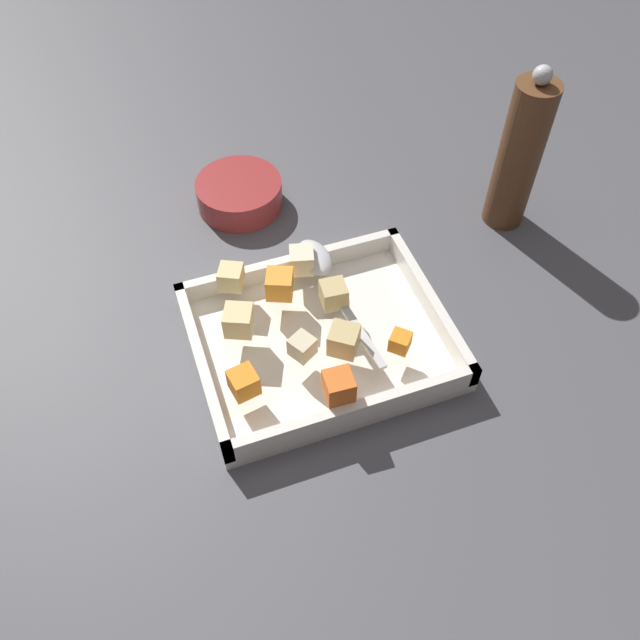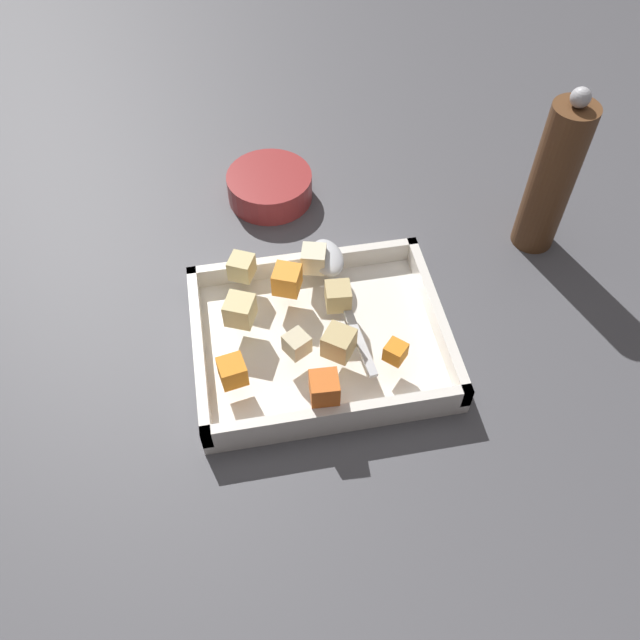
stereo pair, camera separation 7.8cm
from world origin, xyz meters
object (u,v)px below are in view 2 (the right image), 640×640
at_px(pepper_mill, 552,178).
at_px(serving_spoon, 330,266).
at_px(small_prep_bowl, 270,187).
at_px(baking_dish, 320,340).

bearing_deg(pepper_mill, serving_spoon, -171.23).
bearing_deg(pepper_mill, small_prep_bowl, 156.26).
relative_size(baking_dish, pepper_mill, 1.26).
xyz_separation_m(serving_spoon, pepper_mill, (0.30, 0.05, 0.06)).
xyz_separation_m(baking_dish, small_prep_bowl, (-0.02, 0.28, 0.01)).
relative_size(baking_dish, small_prep_bowl, 2.43).
relative_size(serving_spoon, pepper_mill, 0.90).
distance_m(baking_dish, serving_spoon, 0.10).
height_order(serving_spoon, pepper_mill, pepper_mill).
height_order(serving_spoon, small_prep_bowl, serving_spoon).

